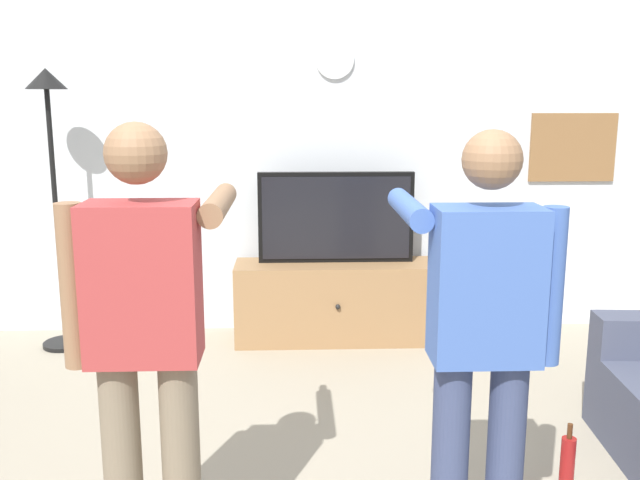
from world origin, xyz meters
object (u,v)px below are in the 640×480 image
object	(u,v)px
tv_stand	(336,302)
person_standing_nearer_lamp	(146,334)
person_standing_nearer_couch	(483,332)
beverage_bottle	(567,465)
floor_lamp	(51,152)
wall_clock	(335,59)
framed_picture	(572,147)
television	(336,217)

from	to	relation	value
tv_stand	person_standing_nearer_lamp	xyz separation A→B (m)	(-0.83, -2.61, 0.67)
person_standing_nearer_couch	beverage_bottle	distance (m)	1.07
tv_stand	floor_lamp	world-z (taller)	floor_lamp
floor_lamp	person_standing_nearer_couch	xyz separation A→B (m)	(2.36, -2.52, -0.47)
wall_clock	floor_lamp	distance (m)	2.11
framed_picture	wall_clock	bearing A→B (deg)	-179.84
wall_clock	person_standing_nearer_lamp	size ratio (longest dim) A/B	0.17
tv_stand	person_standing_nearer_couch	world-z (taller)	person_standing_nearer_couch
person_standing_nearer_lamp	floor_lamp	bearing A→B (deg)	114.29
framed_picture	person_standing_nearer_lamp	world-z (taller)	person_standing_nearer_lamp
tv_stand	television	bearing A→B (deg)	90.00
floor_lamp	person_standing_nearer_couch	distance (m)	3.49
tv_stand	floor_lamp	bearing A→B (deg)	-178.47
person_standing_nearer_lamp	person_standing_nearer_couch	bearing A→B (deg)	1.85
floor_lamp	person_standing_nearer_lamp	xyz separation A→B (m)	(1.16, -2.56, -0.45)
wall_clock	person_standing_nearer_couch	xyz separation A→B (m)	(0.38, -2.86, -1.11)
floor_lamp	beverage_bottle	size ratio (longest dim) A/B	5.78
tv_stand	floor_lamp	distance (m)	2.28
framed_picture	tv_stand	bearing A→B (deg)	-170.79
tv_stand	wall_clock	world-z (taller)	wall_clock
tv_stand	floor_lamp	xyz separation A→B (m)	(-1.98, -0.05, 1.12)
television	floor_lamp	size ratio (longest dim) A/B	0.57
framed_picture	beverage_bottle	world-z (taller)	framed_picture
television	floor_lamp	bearing A→B (deg)	-177.13
television	framed_picture	size ratio (longest dim) A/B	1.73
beverage_bottle	framed_picture	bearing A→B (deg)	69.75
television	person_standing_nearer_couch	xyz separation A→B (m)	(0.38, -2.62, 0.02)
tv_stand	person_standing_nearer_couch	bearing A→B (deg)	-81.60
framed_picture	person_standing_nearer_couch	world-z (taller)	person_standing_nearer_couch
wall_clock	framed_picture	size ratio (longest dim) A/B	0.43
framed_picture	person_standing_nearer_couch	xyz separation A→B (m)	(-1.44, -2.87, -0.47)
person_standing_nearer_lamp	television	bearing A→B (deg)	72.67
person_standing_nearer_lamp	beverage_bottle	world-z (taller)	person_standing_nearer_lamp
television	wall_clock	xyz separation A→B (m)	(0.00, 0.24, 1.13)
television	person_standing_nearer_couch	distance (m)	2.65
person_standing_nearer_lamp	person_standing_nearer_couch	world-z (taller)	person_standing_nearer_lamp
person_standing_nearer_couch	wall_clock	bearing A→B (deg)	97.56
framed_picture	person_standing_nearer_couch	distance (m)	3.24
framed_picture	floor_lamp	distance (m)	3.82
wall_clock	beverage_bottle	bearing A→B (deg)	-68.87
tv_stand	person_standing_nearer_lamp	world-z (taller)	person_standing_nearer_lamp
television	beverage_bottle	distance (m)	2.48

